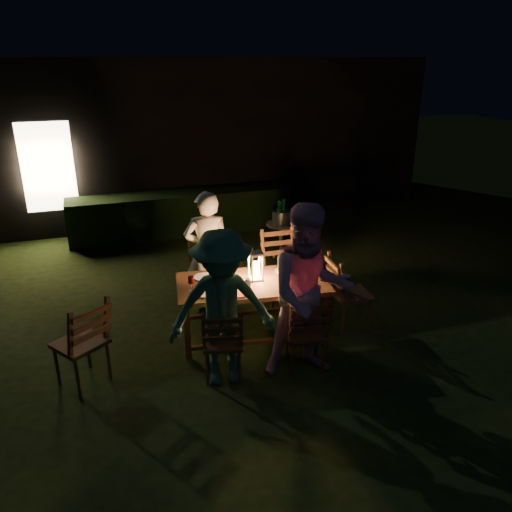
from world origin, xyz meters
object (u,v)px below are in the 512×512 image
object	(u,v)px
chair_near_left	(223,354)
lantern	(256,268)
person_opp_right	(309,293)
dining_table	(252,287)
side_table	(281,228)
chair_far_left	(209,290)
chair_spare	(83,357)
person_house_side	(207,252)
person_opp_left	(222,309)
bottle_table	(231,272)
chair_end	(349,305)
bottle_bucket_a	(279,215)
chair_near_right	(305,345)
bottle_bucket_b	(283,213)
chair_far_right	(282,283)
ice_bucket	(281,217)

from	to	relation	value
chair_near_left	lantern	bearing A→B (deg)	64.17
person_opp_right	lantern	size ratio (longest dim) A/B	5.39
dining_table	side_table	size ratio (longest dim) A/B	2.86
lantern	person_opp_right	bearing A→B (deg)	-73.55
chair_far_left	chair_spare	world-z (taller)	chair_spare
person_house_side	side_table	xyz separation A→B (m)	(1.55, 1.32, -0.25)
chair_near_left	person_opp_right	bearing A→B (deg)	2.43
chair_spare	person_opp_left	distance (m)	1.54
dining_table	person_opp_left	xyz separation A→B (m)	(-0.56, -0.75, 0.18)
chair_near_left	bottle_table	bearing A→B (deg)	80.96
lantern	person_house_side	bearing A→B (deg)	114.76
chair_end	person_opp_right	bearing A→B (deg)	-46.11
bottle_bucket_a	chair_near_right	bearing A→B (deg)	-105.79
chair_spare	person_opp_right	bearing A→B (deg)	-47.78
chair_end	bottle_bucket_b	distance (m)	2.46
chair_far_left	chair_spare	size ratio (longest dim) A/B	0.97
person_house_side	bottle_bucket_b	distance (m)	2.10
chair_near_left	person_house_side	size ratio (longest dim) A/B	0.56
chair_far_right	lantern	world-z (taller)	lantern
chair_end	chair_spare	distance (m)	3.17
dining_table	chair_end	xyz separation A→B (m)	(1.22, -0.18, -0.35)
chair_end	person_house_side	bearing A→B (deg)	-118.60
chair_far_right	bottle_bucket_b	world-z (taller)	chair_far_right
chair_near_right	bottle_table	world-z (taller)	bottle_table
chair_far_left	side_table	world-z (taller)	chair_far_left
dining_table	bottle_table	xyz separation A→B (m)	(-0.25, 0.04, 0.21)
chair_near_right	person_opp_left	world-z (taller)	person_opp_left
person_house_side	chair_far_left	bearing A→B (deg)	87.85
chair_spare	chair_end	bearing A→B (deg)	-31.61
chair_near_left	side_table	size ratio (longest dim) A/B	1.40
chair_near_left	chair_spare	bearing A→B (deg)	179.58
chair_far_right	ice_bucket	bearing A→B (deg)	-108.93
person_house_side	bottle_table	distance (m)	0.85
chair_near_right	chair_far_left	world-z (taller)	chair_far_left
dining_table	bottle_bucket_b	xyz separation A→B (m)	(1.28, 2.23, 0.15)
chair_spare	lantern	size ratio (longest dim) A/B	2.96
chair_far_left	chair_near_right	bearing A→B (deg)	115.22
bottle_table	bottle_bucket_b	size ratio (longest dim) A/B	0.88
person_opp_left	chair_end	bearing A→B (deg)	26.00
chair_far_left	ice_bucket	world-z (taller)	chair_far_left
dining_table	chair_near_left	world-z (taller)	chair_near_left
person_house_side	lantern	xyz separation A→B (m)	(0.38, -0.83, 0.07)
chair_spare	side_table	distance (m)	4.07
bottle_table	side_table	bearing A→B (deg)	55.68
chair_spare	person_opp_right	world-z (taller)	person_opp_right
lantern	chair_spare	bearing A→B (deg)	-169.26
dining_table	chair_near_left	xyz separation A→B (m)	(-0.56, -0.70, -0.38)
chair_end	person_opp_left	xyz separation A→B (m)	(-1.78, -0.57, 0.53)
chair_spare	person_opp_left	size ratio (longest dim) A/B	0.62
chair_near_right	chair_spare	bearing A→B (deg)	-178.04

